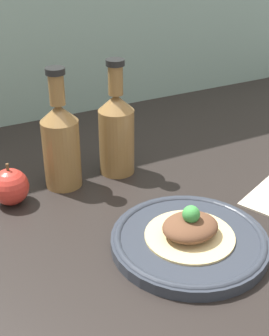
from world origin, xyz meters
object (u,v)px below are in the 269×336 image
cider_bottle_left (61,142)px  cider_bottle_right (117,131)px  plated_food (190,228)px  apple (10,187)px  plate (189,240)px

cider_bottle_left → cider_bottle_right: 12.38cm
plated_food → cider_bottle_left: size_ratio=0.61×
cider_bottle_left → cider_bottle_right: (12.38, 0.00, 0.00)cm
plated_food → cider_bottle_right: 30.41cm
plated_food → apple: 35.95cm
cider_bottle_left → plated_food: bearing=-69.2°
cider_bottle_right → apple: 24.73cm
cider_bottle_left → cider_bottle_right: size_ratio=1.00×
plate → cider_bottle_left: size_ratio=1.07×
plate → cider_bottle_left: (-11.34, 29.81, 8.42)cm
plated_food → apple: bearing=129.5°
plate → apple: size_ratio=3.10×
cider_bottle_left → cider_bottle_right: same height
plate → cider_bottle_right: cider_bottle_right is taller
plated_food → cider_bottle_right: cider_bottle_right is taller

